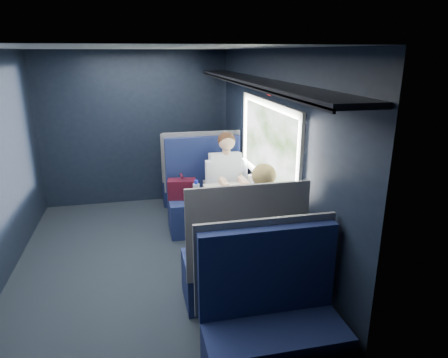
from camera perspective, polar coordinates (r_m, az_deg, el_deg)
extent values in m
cube|color=black|center=(4.62, -11.22, -12.12)|extent=(2.80, 4.20, 0.01)
cube|color=black|center=(4.41, 6.99, 2.95)|extent=(0.10, 4.20, 2.30)
cube|color=black|center=(6.27, -12.51, 7.05)|extent=(2.80, 0.10, 2.30)
cube|color=black|center=(2.18, -11.15, -13.49)|extent=(2.80, 0.10, 2.30)
cube|color=silver|center=(4.02, -13.32, 18.48)|extent=(2.80, 4.20, 0.10)
cube|color=beige|center=(4.28, 6.37, 10.62)|extent=(0.03, 1.84, 0.07)
cube|color=beige|center=(4.46, 6.00, -0.27)|extent=(0.03, 1.84, 0.07)
cube|color=beige|center=(3.55, 10.71, 1.96)|extent=(0.03, 0.07, 0.78)
cube|color=beige|center=(5.18, 3.05, 7.17)|extent=(0.03, 0.07, 0.78)
cube|color=black|center=(4.21, 4.38, 13.78)|extent=(0.36, 4.10, 0.04)
cube|color=black|center=(4.16, 2.07, 13.50)|extent=(0.02, 4.10, 0.03)
cube|color=red|center=(4.27, 6.49, 12.56)|extent=(0.01, 0.10, 0.12)
cylinder|color=#54565E|center=(4.54, -0.25, -7.25)|extent=(0.08, 0.08, 0.70)
cube|color=#B8B8B3|center=(4.43, 2.02, -2.69)|extent=(0.62, 1.00, 0.04)
cube|color=#0D143A|center=(5.28, -2.38, -5.02)|extent=(1.00, 0.50, 0.45)
cube|color=#0D143A|center=(5.37, -3.04, 2.12)|extent=(1.00, 0.10, 0.75)
cube|color=#54565E|center=(5.41, -3.14, 2.53)|extent=(1.04, 0.03, 0.82)
cube|color=#54565E|center=(5.12, -2.33, -1.88)|extent=(0.06, 0.40, 0.20)
cube|color=#430E1C|center=(5.18, -6.03, -1.42)|extent=(0.38, 0.24, 0.25)
cylinder|color=#430E1C|center=(5.12, -6.09, 0.47)|extent=(0.05, 0.15, 0.03)
cylinder|color=silver|center=(5.05, -3.97, -1.97)|extent=(0.09, 0.09, 0.23)
cylinder|color=#1A28C9|center=(5.01, -4.00, -0.44)|extent=(0.05, 0.05, 0.05)
cube|color=#0D143A|center=(3.92, 1.82, -13.65)|extent=(1.00, 0.50, 0.45)
cube|color=#0D143A|center=(3.38, 3.19, -7.53)|extent=(1.00, 0.10, 0.75)
cube|color=#54565E|center=(3.32, 3.46, -7.53)|extent=(1.04, 0.03, 0.82)
cube|color=#54565E|center=(3.81, 1.68, -9.09)|extent=(0.06, 0.40, 0.20)
cube|color=#0D143A|center=(6.30, -4.18, -1.23)|extent=(1.00, 0.40, 0.45)
cube|color=#0D143A|center=(5.91, -3.95, 3.12)|extent=(1.00, 0.10, 0.66)
cube|color=#54565E|center=(5.85, -3.87, 3.18)|extent=(1.04, 0.03, 0.72)
cube|color=#0D143A|center=(3.08, 7.39, -24.03)|extent=(1.00, 0.40, 0.45)
cube|color=#0D143A|center=(2.93, 6.21, -12.86)|extent=(1.00, 0.10, 0.66)
cube|color=#54565E|center=(2.96, 5.88, -12.01)|extent=(1.04, 0.03, 0.72)
cube|color=black|center=(5.09, 0.63, -2.21)|extent=(0.36, 0.44, 0.16)
cube|color=black|center=(5.02, 1.14, -6.25)|extent=(0.32, 0.12, 0.45)
cube|color=white|center=(5.16, 0.23, 0.99)|extent=(0.40, 0.29, 0.53)
cylinder|color=#D8A88C|center=(5.05, 0.33, 3.90)|extent=(0.10, 0.10, 0.06)
sphere|color=#D8A88C|center=(5.00, 0.39, 5.35)|extent=(0.21, 0.21, 0.21)
sphere|color=#382114|center=(5.01, 0.35, 5.56)|extent=(0.22, 0.22, 0.22)
cube|color=white|center=(5.08, -2.09, 0.70)|extent=(0.09, 0.12, 0.34)
cube|color=white|center=(5.18, 2.70, 1.01)|extent=(0.09, 0.12, 0.34)
cube|color=black|center=(3.95, 4.91, -8.39)|extent=(0.36, 0.44, 0.16)
cube|color=black|center=(4.26, 3.99, -10.92)|extent=(0.32, 0.12, 0.45)
cube|color=black|center=(3.71, 5.75, -5.97)|extent=(0.40, 0.29, 0.53)
cylinder|color=#D8A88C|center=(3.64, 5.69, -1.69)|extent=(0.10, 0.10, 0.06)
sphere|color=#D8A88C|center=(3.62, 5.65, 0.43)|extent=(0.21, 0.21, 0.21)
sphere|color=tan|center=(3.60, 5.73, 0.58)|extent=(0.22, 0.22, 0.22)
cube|color=black|center=(3.69, 2.29, -6.05)|extent=(0.09, 0.12, 0.34)
cube|color=black|center=(3.82, 8.71, -5.41)|extent=(0.09, 0.12, 0.34)
cube|color=tan|center=(3.61, 6.10, -4.60)|extent=(0.26, 0.07, 0.36)
cube|color=white|center=(4.38, 1.54, -2.61)|extent=(0.75, 0.96, 0.01)
cube|color=silver|center=(4.63, 4.80, -1.50)|extent=(0.28, 0.33, 0.01)
cube|color=silver|center=(4.63, 6.07, -0.10)|extent=(0.08, 0.28, 0.20)
cube|color=black|center=(4.62, 5.99, -0.11)|extent=(0.06, 0.25, 0.16)
cylinder|color=silver|center=(4.65, 4.63, -0.21)|extent=(0.07, 0.07, 0.20)
cylinder|color=#1A28C9|center=(4.61, 4.67, 1.21)|extent=(0.04, 0.04, 0.04)
cylinder|color=white|center=(4.88, 3.80, 0.04)|extent=(0.07, 0.07, 0.09)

